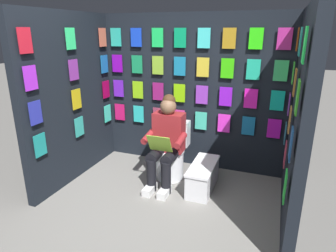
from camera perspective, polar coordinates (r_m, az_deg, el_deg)
ground_plane at (r=3.19m, az=-5.74°, el=-20.13°), size 30.00×30.00×0.00m
display_wall_back at (r=4.30m, az=4.70°, el=6.48°), size 2.79×0.14×2.20m
display_wall_left at (r=3.24m, az=24.01°, el=1.00°), size 0.14×1.78×2.20m
display_wall_right at (r=4.12m, az=-18.23°, el=5.08°), size 0.14×1.78×2.20m
toilet at (r=4.12m, az=0.70°, el=-5.40°), size 0.41×0.56×0.77m
person_reading at (r=3.82m, az=-0.42°, el=-2.91°), size 0.53×0.68×1.19m
comic_longbox_near at (r=3.87m, az=6.76°, el=-9.68°), size 0.30×0.73×0.34m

